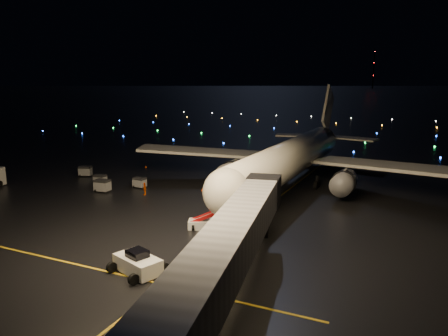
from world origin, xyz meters
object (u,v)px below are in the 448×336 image
at_px(pushback_tug, 138,261).
at_px(baggage_cart_3, 85,171).
at_px(baggage_cart_0, 140,183).
at_px(crew_c, 145,189).
at_px(belt_loader, 207,215).
at_px(baggage_cart_1, 102,186).
at_px(airliner, 297,136).
at_px(baggage_cart_2, 100,180).

bearing_deg(pushback_tug, baggage_cart_3, 157.71).
bearing_deg(baggage_cart_0, crew_c, -40.32).
bearing_deg(baggage_cart_3, belt_loader, -49.75).
relative_size(baggage_cart_0, baggage_cart_1, 0.86).
relative_size(airliner, baggage_cart_3, 26.63).
bearing_deg(crew_c, baggage_cart_3, -130.31).
bearing_deg(baggage_cart_0, pushback_tug, -49.88).
height_order(baggage_cart_1, baggage_cart_2, baggage_cart_1).
distance_m(airliner, baggage_cart_3, 35.60).
height_order(belt_loader, baggage_cart_2, belt_loader).
bearing_deg(airliner, crew_c, -138.01).
bearing_deg(baggage_cart_1, baggage_cart_3, 138.71).
relative_size(belt_loader, baggage_cart_1, 2.86).
bearing_deg(crew_c, airliner, 111.11).
xyz_separation_m(crew_c, baggage_cart_3, (-16.16, 5.79, -0.05)).
relative_size(baggage_cart_2, baggage_cart_3, 0.91).
xyz_separation_m(belt_loader, baggage_cart_2, (-24.34, 10.94, -0.70)).
relative_size(crew_c, baggage_cart_0, 0.99).
distance_m(pushback_tug, baggage_cart_3, 40.70).
bearing_deg(baggage_cart_2, baggage_cart_3, 148.57).
xyz_separation_m(baggage_cart_0, baggage_cart_2, (-6.76, -0.94, -0.00)).
bearing_deg(pushback_tug, crew_c, 143.23).
bearing_deg(baggage_cart_0, baggage_cart_1, -124.28).
bearing_deg(baggage_cart_3, airliner, -8.15).
bearing_deg(crew_c, baggage_cart_1, -100.59).
relative_size(belt_loader, baggage_cart_2, 3.35).
relative_size(airliner, belt_loader, 8.76).
relative_size(pushback_tug, baggage_cart_0, 2.36).
bearing_deg(belt_loader, baggage_cart_3, 131.03).
relative_size(pushback_tug, baggage_cart_1, 2.02).
bearing_deg(belt_loader, baggage_cart_2, 132.26).
xyz_separation_m(airliner, belt_loader, (-2.99, -24.29, -6.03)).
bearing_deg(baggage_cart_2, belt_loader, -25.67).
height_order(belt_loader, baggage_cart_0, belt_loader).
bearing_deg(baggage_cart_1, crew_c, 4.73).
distance_m(belt_loader, crew_c, 16.90).
height_order(crew_c, baggage_cart_1, same).
height_order(airliner, pushback_tug, airliner).
bearing_deg(baggage_cart_2, pushback_tug, -45.55).
relative_size(airliner, crew_c, 29.45).
relative_size(airliner, baggage_cart_2, 29.33).
xyz_separation_m(baggage_cart_1, baggage_cart_2, (-3.31, 3.35, -0.13)).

